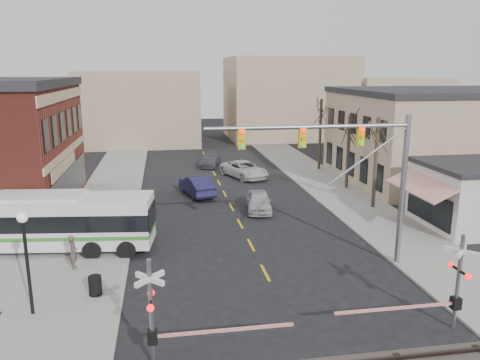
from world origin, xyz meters
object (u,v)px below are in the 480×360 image
object	(u,v)px
trash_bin	(95,285)
pedestrian_near	(73,252)
traffic_signal_mast	(352,161)
street_lamp	(25,243)
car_d	(210,160)
transit_bus	(41,221)
car_b	(197,186)
rr_crossing_west	(164,313)
car_c	(244,169)
rr_crossing_east	(448,284)
car_a	(259,201)
pedestrian_far	(81,223)

from	to	relation	value
trash_bin	pedestrian_near	xyz separation A→B (m)	(-1.47, 3.16, 0.46)
traffic_signal_mast	trash_bin	world-z (taller)	traffic_signal_mast
street_lamp	car_d	world-z (taller)	street_lamp
transit_bus	car_b	world-z (taller)	transit_bus
rr_crossing_west	pedestrian_near	distance (m)	9.93
car_c	pedestrian_near	world-z (taller)	pedestrian_near
rr_crossing_east	car_a	world-z (taller)	rr_crossing_east
trash_bin	traffic_signal_mast	bearing A→B (deg)	5.73
car_a	pedestrian_near	xyz separation A→B (m)	(-11.60, -8.87, 0.29)
rr_crossing_west	rr_crossing_east	distance (m)	11.12
car_d	rr_crossing_east	bearing A→B (deg)	-62.87
car_b	car_c	world-z (taller)	car_b
traffic_signal_mast	car_d	distance (m)	28.65
street_lamp	car_a	world-z (taller)	street_lamp
street_lamp	traffic_signal_mast	bearing A→B (deg)	9.82
transit_bus	traffic_signal_mast	size ratio (longest dim) A/B	1.22
car_c	pedestrian_far	distance (m)	19.84
car_c	pedestrian_far	size ratio (longest dim) A/B	3.08
rr_crossing_west	street_lamp	bearing A→B (deg)	142.53
car_a	pedestrian_near	world-z (taller)	pedestrian_near
rr_crossing_east	car_d	size ratio (longest dim) A/B	1.23
car_b	car_c	distance (m)	7.69
traffic_signal_mast	car_b	distance (m)	18.02
traffic_signal_mast	rr_crossing_east	xyz separation A→B (m)	(1.57, -6.37, -3.79)
car_b	transit_bus	bearing A→B (deg)	33.99
car_b	traffic_signal_mast	bearing A→B (deg)	98.14
pedestrian_near	car_b	bearing A→B (deg)	-38.26
traffic_signal_mast	pedestrian_near	size ratio (longest dim) A/B	5.71
car_a	car_c	size ratio (longest dim) A/B	0.77
rr_crossing_west	pedestrian_far	world-z (taller)	rr_crossing_west
car_a	pedestrian_far	size ratio (longest dim) A/B	2.36
street_lamp	pedestrian_far	size ratio (longest dim) A/B	2.45
transit_bus	rr_crossing_east	distance (m)	21.23
traffic_signal_mast	car_b	size ratio (longest dim) A/B	2.11
traffic_signal_mast	pedestrian_near	bearing A→B (deg)	172.40
transit_bus	street_lamp	distance (m)	7.84
rr_crossing_west	car_c	world-z (taller)	rr_crossing_west
street_lamp	transit_bus	bearing A→B (deg)	99.69
car_c	pedestrian_far	bearing A→B (deg)	-152.79
street_lamp	rr_crossing_east	bearing A→B (deg)	-12.73
street_lamp	car_b	xyz separation A→B (m)	(8.34, 18.57, -2.51)
trash_bin	car_d	size ratio (longest dim) A/B	0.20
transit_bus	car_a	bearing A→B (deg)	22.70
rr_crossing_west	car_d	xyz separation A→B (m)	(5.12, 34.70, -1.31)
transit_bus	pedestrian_far	distance (m)	2.62
car_b	pedestrian_far	world-z (taller)	pedestrian_far
rr_crossing_east	pedestrian_near	xyz separation A→B (m)	(-15.71, 8.26, -0.93)
traffic_signal_mast	car_b	xyz separation A→B (m)	(-6.74, 15.96, -4.95)
transit_bus	car_c	bearing A→B (deg)	48.91
car_b	pedestrian_near	distance (m)	15.90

